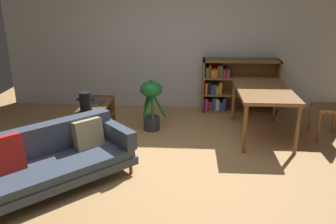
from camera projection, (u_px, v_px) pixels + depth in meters
The scene contains 10 objects.
ground_plane at pixel (174, 172), 4.40m from camera, with size 8.16×8.16×0.00m, color tan.
back_wall_panel at pixel (181, 38), 6.49m from camera, with size 6.80×0.10×2.70m, color silver.
fabric_couch at pixel (52, 158), 4.02m from camera, with size 1.85×1.81×0.73m.
media_console at pixel (96, 120), 5.47m from camera, with size 0.41×1.03×0.50m.
open_laptop at pixel (92, 102), 5.46m from camera, with size 0.44×0.36×0.09m.
desk_speaker at pixel (86, 102), 5.07m from camera, with size 0.17×0.17×0.29m.
potted_floor_plant at pixel (151, 101), 5.57m from camera, with size 0.41×0.36×0.86m.
dining_table at pixel (264, 94), 5.29m from camera, with size 0.82×1.43×0.77m.
dining_chair_near at pixel (335, 103), 5.28m from camera, with size 0.44×0.46×1.00m.
bookshelf at pixel (233, 86), 6.53m from camera, with size 1.42×0.35×1.00m.
Camera 1 is at (0.17, -3.89, 2.20)m, focal length 36.51 mm.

